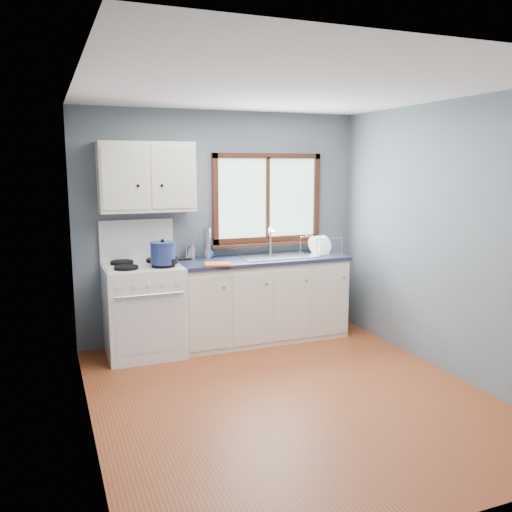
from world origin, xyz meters
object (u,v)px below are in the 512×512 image
object	(u,v)px
thermos	(207,243)
dish_rack	(320,249)
utensil_crock	(191,252)
base_cabinets	(262,303)
gas_range	(144,307)
sink	(277,262)
stockpot	(163,253)
skillet	(165,261)

from	to	relation	value
thermos	dish_rack	world-z (taller)	thermos
utensil_crock	dish_rack	world-z (taller)	utensil_crock
base_cabinets	dish_rack	bearing A→B (deg)	1.14
base_cabinets	dish_rack	size ratio (longest dim) A/B	3.99
utensil_crock	gas_range	bearing A→B (deg)	-158.01
gas_range	sink	distance (m)	1.53
thermos	stockpot	bearing A→B (deg)	-147.03
stockpot	thermos	xyz separation A→B (m)	(0.56, 0.36, 0.02)
stockpot	thermos	size ratio (longest dim) A/B	0.78
dish_rack	base_cabinets	bearing A→B (deg)	166.51
base_cabinets	thermos	size ratio (longest dim) A/B	5.59
utensil_crock	thermos	size ratio (longest dim) A/B	1.15
utensil_crock	thermos	xyz separation A→B (m)	(0.17, -0.03, 0.09)
gas_range	sink	size ratio (longest dim) A/B	1.62
skillet	base_cabinets	bearing A→B (deg)	11.14
gas_range	stockpot	size ratio (longest dim) A/B	5.29
skillet	stockpot	world-z (taller)	stockpot
utensil_crock	dish_rack	xyz separation A→B (m)	(1.47, -0.19, -0.02)
utensil_crock	dish_rack	distance (m)	1.48
gas_range	base_cabinets	xyz separation A→B (m)	(1.31, 0.02, -0.08)
base_cabinets	thermos	distance (m)	0.90
gas_range	thermos	size ratio (longest dim) A/B	4.11
gas_range	utensil_crock	size ratio (longest dim) A/B	3.58
skillet	utensil_crock	xyz separation A→B (m)	(0.37, 0.37, 0.01)
skillet	dish_rack	world-z (taller)	dish_rack
sink	stockpot	xyz separation A→B (m)	(-1.31, -0.19, 0.21)
stockpot	dish_rack	size ratio (longest dim) A/B	0.55
thermos	dish_rack	distance (m)	1.31
stockpot	utensil_crock	world-z (taller)	utensil_crock
skillet	stockpot	xyz separation A→B (m)	(-0.02, -0.02, 0.08)
skillet	stockpot	size ratio (longest dim) A/B	1.62
base_cabinets	thermos	bearing A→B (deg)	163.13
gas_range	stockpot	distance (m)	0.63
stockpot	sink	bearing A→B (deg)	8.17
skillet	thermos	bearing A→B (deg)	34.87
base_cabinets	sink	xyz separation A→B (m)	(0.18, -0.00, 0.45)
gas_range	sink	bearing A→B (deg)	0.71
base_cabinets	utensil_crock	size ratio (longest dim) A/B	4.87
gas_range	base_cabinets	distance (m)	1.31
base_cabinets	utensil_crock	xyz separation A→B (m)	(-0.74, 0.21, 0.59)
base_cabinets	utensil_crock	world-z (taller)	utensil_crock
utensil_crock	skillet	bearing A→B (deg)	-134.38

